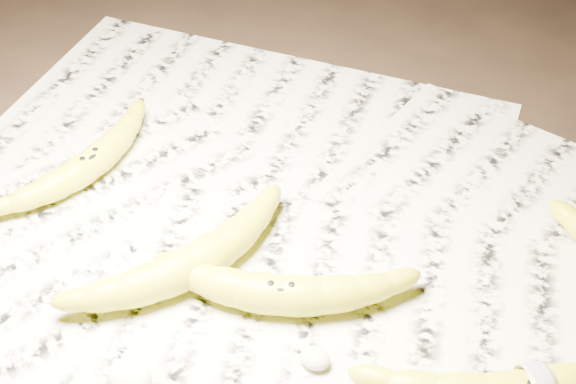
% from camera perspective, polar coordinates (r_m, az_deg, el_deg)
% --- Properties ---
extents(ground, '(3.00, 3.00, 0.00)m').
position_cam_1_polar(ground, '(0.76, 1.13, -4.32)').
color(ground, black).
rests_on(ground, ground).
extents(newspaper_patch, '(0.90, 0.70, 0.01)m').
position_cam_1_polar(newspaper_patch, '(0.73, 2.85, -6.65)').
color(newspaper_patch, beige).
rests_on(newspaper_patch, ground).
extents(banana_left_a, '(0.08, 0.19, 0.03)m').
position_cam_1_polar(banana_left_a, '(0.84, -13.96, 2.10)').
color(banana_left_a, gold).
rests_on(banana_left_a, newspaper_patch).
extents(banana_left_b, '(0.15, 0.21, 0.04)m').
position_cam_1_polar(banana_left_b, '(0.72, -6.85, -4.97)').
color(banana_left_b, gold).
rests_on(banana_left_b, newspaper_patch).
extents(banana_center, '(0.21, 0.13, 0.04)m').
position_cam_1_polar(banana_center, '(0.69, -0.46, -7.14)').
color(banana_center, gold).
rests_on(banana_center, newspaper_patch).
extents(flesh_chunk_a, '(0.04, 0.03, 0.02)m').
position_cam_1_polar(flesh_chunk_a, '(0.66, -11.25, -12.60)').
color(flesh_chunk_a, beige).
rests_on(flesh_chunk_a, newspaper_patch).
extents(flesh_chunk_c, '(0.03, 0.02, 0.01)m').
position_cam_1_polar(flesh_chunk_c, '(0.67, 1.94, -11.54)').
color(flesh_chunk_c, beige).
rests_on(flesh_chunk_c, newspaper_patch).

